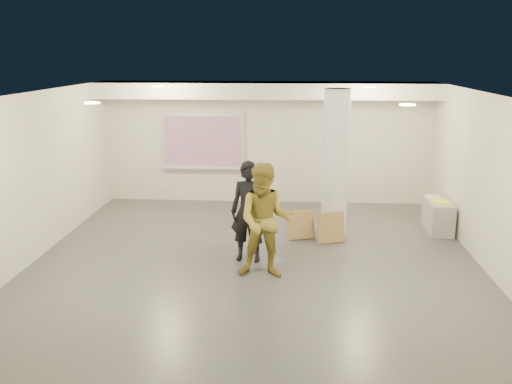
# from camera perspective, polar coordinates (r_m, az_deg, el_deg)

# --- Properties ---
(floor) EXTENTS (8.00, 9.00, 0.01)m
(floor) POSITION_cam_1_polar(r_m,az_deg,el_deg) (10.17, -0.15, -7.40)
(floor) COLOR #3A3C42
(floor) RESTS_ON ground
(ceiling) EXTENTS (8.00, 9.00, 0.01)m
(ceiling) POSITION_cam_1_polar(r_m,az_deg,el_deg) (9.50, -0.16, 9.72)
(ceiling) COLOR white
(ceiling) RESTS_ON floor
(wall_back) EXTENTS (8.00, 0.01, 3.00)m
(wall_back) POSITION_cam_1_polar(r_m,az_deg,el_deg) (14.14, 1.10, 4.95)
(wall_back) COLOR silver
(wall_back) RESTS_ON floor
(wall_front) EXTENTS (8.00, 0.01, 3.00)m
(wall_front) POSITION_cam_1_polar(r_m,az_deg,el_deg) (5.45, -3.45, -9.76)
(wall_front) COLOR silver
(wall_front) RESTS_ON floor
(wall_left) EXTENTS (0.01, 9.00, 3.00)m
(wall_left) POSITION_cam_1_polar(r_m,az_deg,el_deg) (10.76, -21.93, 1.12)
(wall_left) COLOR silver
(wall_left) RESTS_ON floor
(wall_right) EXTENTS (0.01, 9.00, 3.00)m
(wall_right) POSITION_cam_1_polar(r_m,az_deg,el_deg) (10.27, 22.72, 0.47)
(wall_right) COLOR silver
(wall_right) RESTS_ON floor
(soffit_band) EXTENTS (8.00, 1.10, 0.36)m
(soffit_band) POSITION_cam_1_polar(r_m,az_deg,el_deg) (13.45, 1.01, 10.15)
(soffit_band) COLOR white
(soffit_band) RESTS_ON ceiling
(downlight_nw) EXTENTS (0.22, 0.22, 0.02)m
(downlight_nw) POSITION_cam_1_polar(r_m,az_deg,el_deg) (12.31, -9.78, 10.36)
(downlight_nw) COLOR #FCED88
(downlight_nw) RESTS_ON ceiling
(downlight_ne) EXTENTS (0.22, 0.22, 0.02)m
(downlight_ne) POSITION_cam_1_polar(r_m,az_deg,el_deg) (12.08, 11.33, 10.23)
(downlight_ne) COLOR #FCED88
(downlight_ne) RESTS_ON ceiling
(downlight_sw) EXTENTS (0.22, 0.22, 0.02)m
(downlight_sw) POSITION_cam_1_polar(r_m,az_deg,el_deg) (8.48, -16.06, 8.56)
(downlight_sw) COLOR #FCED88
(downlight_sw) RESTS_ON ceiling
(downlight_se) EXTENTS (0.22, 0.22, 0.02)m
(downlight_se) POSITION_cam_1_polar(r_m,az_deg,el_deg) (8.14, 14.90, 8.43)
(downlight_se) COLOR #FCED88
(downlight_se) RESTS_ON ceiling
(column) EXTENTS (0.52, 0.52, 3.00)m
(column) POSITION_cam_1_polar(r_m,az_deg,el_deg) (11.50, 7.95, 2.75)
(column) COLOR white
(column) RESTS_ON floor
(projection_screen) EXTENTS (2.10, 0.13, 1.42)m
(projection_screen) POSITION_cam_1_polar(r_m,az_deg,el_deg) (14.25, -5.37, 5.07)
(projection_screen) COLOR silver
(projection_screen) RESTS_ON wall_back
(credenza) EXTENTS (0.48, 1.13, 0.65)m
(credenza) POSITION_cam_1_polar(r_m,az_deg,el_deg) (12.61, 17.73, -2.28)
(credenza) COLOR gray
(credenza) RESTS_ON floor
(papers_stack) EXTENTS (0.31, 0.38, 0.02)m
(papers_stack) POSITION_cam_1_polar(r_m,az_deg,el_deg) (12.77, 17.30, -0.49)
(papers_stack) COLOR silver
(papers_stack) RESTS_ON credenza
(postit_pad) EXTENTS (0.29, 0.37, 0.03)m
(postit_pad) POSITION_cam_1_polar(r_m,az_deg,el_deg) (12.37, 18.09, -0.97)
(postit_pad) COLOR #F3FF2E
(postit_pad) RESTS_ON credenza
(cardboard_back) EXTENTS (0.58, 0.33, 0.61)m
(cardboard_back) POSITION_cam_1_polar(r_m,az_deg,el_deg) (11.39, 7.50, -3.54)
(cardboard_back) COLOR #997949
(cardboard_back) RESTS_ON floor
(cardboard_front) EXTENTS (0.59, 0.35, 0.59)m
(cardboard_front) POSITION_cam_1_polar(r_m,az_deg,el_deg) (11.57, 4.52, -3.24)
(cardboard_front) COLOR #997949
(cardboard_front) RESTS_ON floor
(woman) EXTENTS (0.72, 0.52, 1.82)m
(woman) POSITION_cam_1_polar(r_m,az_deg,el_deg) (10.17, -0.72, -1.99)
(woman) COLOR black
(woman) RESTS_ON floor
(man) EXTENTS (0.95, 0.75, 1.94)m
(man) POSITION_cam_1_polar(r_m,az_deg,el_deg) (9.42, 0.99, -2.90)
(man) COLOR olive
(man) RESTS_ON floor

